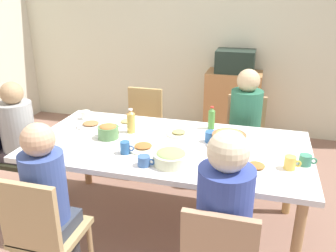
{
  "coord_description": "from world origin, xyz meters",
  "views": [
    {
      "loc": [
        0.67,
        -2.44,
        1.9
      ],
      "look_at": [
        0.0,
        0.0,
        0.91
      ],
      "focal_mm": 37.74,
      "sensor_mm": 36.0,
      "label": 1
    }
  ],
  "objects_px": {
    "plate_0": "(256,167)",
    "cup_0": "(45,148)",
    "side_cabinet": "(232,106)",
    "cup_3": "(144,161)",
    "bowl_0": "(229,139)",
    "cup_6": "(306,160)",
    "chair_4": "(244,136)",
    "person_1": "(48,196)",
    "bowl_2": "(108,131)",
    "microwave": "(235,61)",
    "chair_2": "(14,151)",
    "dining_table": "(168,152)",
    "chair_1": "(43,231)",
    "plate_3": "(143,147)",
    "cup_1": "(211,137)",
    "chair_0": "(143,125)",
    "person_2": "(19,133)",
    "cup_4": "(86,115)",
    "plate_2": "(179,133)",
    "bottle_0": "(131,121)",
    "person_3": "(224,218)",
    "bottle_1": "(212,118)",
    "plate_1": "(91,125)",
    "bowl_1": "(171,157)",
    "plate_4": "(127,122)",
    "person_4": "(245,118)",
    "cup_2": "(125,148)",
    "cup_5": "(290,163)"
  },
  "relations": [
    {
      "from": "chair_0",
      "to": "microwave",
      "type": "height_order",
      "value": "microwave"
    },
    {
      "from": "person_4",
      "to": "plate_4",
      "type": "height_order",
      "value": "person_4"
    },
    {
      "from": "cup_4",
      "to": "bottle_0",
      "type": "distance_m",
      "value": 0.56
    },
    {
      "from": "bowl_0",
      "to": "cup_5",
      "type": "height_order",
      "value": "bowl_0"
    },
    {
      "from": "bowl_0",
      "to": "side_cabinet",
      "type": "relative_size",
      "value": 0.29
    },
    {
      "from": "cup_4",
      "to": "side_cabinet",
      "type": "xyz_separation_m",
      "value": [
        1.2,
        1.73,
        -0.35
      ]
    },
    {
      "from": "person_2",
      "to": "bottle_0",
      "type": "xyz_separation_m",
      "value": [
        1.01,
        0.15,
        0.16
      ]
    },
    {
      "from": "chair_1",
      "to": "cup_6",
      "type": "height_order",
      "value": "chair_1"
    },
    {
      "from": "bowl_2",
      "to": "bottle_0",
      "type": "bearing_deg",
      "value": 49.35
    },
    {
      "from": "cup_0",
      "to": "bottle_1",
      "type": "bearing_deg",
      "value": 37.05
    },
    {
      "from": "plate_1",
      "to": "plate_2",
      "type": "height_order",
      "value": "same"
    },
    {
      "from": "chair_4",
      "to": "plate_1",
      "type": "distance_m",
      "value": 1.52
    },
    {
      "from": "plate_0",
      "to": "plate_3",
      "type": "xyz_separation_m",
      "value": [
        -0.84,
        0.1,
        0.0
      ]
    },
    {
      "from": "person_3",
      "to": "bowl_1",
      "type": "relative_size",
      "value": 5.02
    },
    {
      "from": "chair_2",
      "to": "cup_3",
      "type": "bearing_deg",
      "value": -15.8
    },
    {
      "from": "person_2",
      "to": "plate_2",
      "type": "bearing_deg",
      "value": 8.02
    },
    {
      "from": "bowl_2",
      "to": "cup_3",
      "type": "xyz_separation_m",
      "value": [
        0.44,
        -0.38,
        -0.02
      ]
    },
    {
      "from": "person_1",
      "to": "cup_6",
      "type": "distance_m",
      "value": 1.72
    },
    {
      "from": "person_3",
      "to": "bottle_1",
      "type": "xyz_separation_m",
      "value": [
        -0.27,
        1.25,
        0.1
      ]
    },
    {
      "from": "person_1",
      "to": "cup_3",
      "type": "distance_m",
      "value": 0.66
    },
    {
      "from": "bowl_2",
      "to": "cup_4",
      "type": "relative_size",
      "value": 1.38
    },
    {
      "from": "side_cabinet",
      "to": "cup_3",
      "type": "bearing_deg",
      "value": -98.53
    },
    {
      "from": "microwave",
      "to": "chair_2",
      "type": "bearing_deg",
      "value": -130.54
    },
    {
      "from": "bowl_2",
      "to": "chair_1",
      "type": "bearing_deg",
      "value": -92.64
    },
    {
      "from": "cup_0",
      "to": "bottle_0",
      "type": "distance_m",
      "value": 0.73
    },
    {
      "from": "plate_0",
      "to": "cup_0",
      "type": "distance_m",
      "value": 1.51
    },
    {
      "from": "chair_0",
      "to": "person_2",
      "type": "xyz_separation_m",
      "value": [
        -0.83,
        -0.93,
        0.19
      ]
    },
    {
      "from": "cup_0",
      "to": "cup_4",
      "type": "xyz_separation_m",
      "value": [
        -0.07,
        0.76,
        -0.0
      ]
    },
    {
      "from": "bowl_1",
      "to": "cup_4",
      "type": "bearing_deg",
      "value": 146.44
    },
    {
      "from": "plate_2",
      "to": "plate_3",
      "type": "distance_m",
      "value": 0.39
    },
    {
      "from": "person_3",
      "to": "chair_4",
      "type": "xyz_separation_m",
      "value": [
        -0.0,
        1.77,
        -0.24
      ]
    },
    {
      "from": "plate_2",
      "to": "plate_4",
      "type": "height_order",
      "value": "same"
    },
    {
      "from": "chair_1",
      "to": "plate_1",
      "type": "distance_m",
      "value": 1.16
    },
    {
      "from": "chair_2",
      "to": "plate_2",
      "type": "bearing_deg",
      "value": 7.54
    },
    {
      "from": "person_4",
      "to": "side_cabinet",
      "type": "distance_m",
      "value": 1.29
    },
    {
      "from": "plate_0",
      "to": "plate_2",
      "type": "height_order",
      "value": "same"
    },
    {
      "from": "chair_4",
      "to": "bowl_0",
      "type": "relative_size",
      "value": 3.41
    },
    {
      "from": "dining_table",
      "to": "side_cabinet",
      "type": "relative_size",
      "value": 2.41
    },
    {
      "from": "cup_6",
      "to": "microwave",
      "type": "xyz_separation_m",
      "value": [
        -0.7,
        2.17,
        0.24
      ]
    },
    {
      "from": "person_1",
      "to": "person_2",
      "type": "relative_size",
      "value": 1.02
    },
    {
      "from": "person_4",
      "to": "cup_2",
      "type": "distance_m",
      "value": 1.35
    },
    {
      "from": "chair_0",
      "to": "bottle_0",
      "type": "bearing_deg",
      "value": -77.08
    },
    {
      "from": "plate_3",
      "to": "microwave",
      "type": "xyz_separation_m",
      "value": [
        0.47,
        2.22,
        0.27
      ]
    },
    {
      "from": "plate_0",
      "to": "cup_0",
      "type": "xyz_separation_m",
      "value": [
        -1.5,
        -0.17,
        0.03
      ]
    },
    {
      "from": "chair_2",
      "to": "bowl_2",
      "type": "bearing_deg",
      "value": -0.9
    },
    {
      "from": "plate_0",
      "to": "cup_1",
      "type": "bearing_deg",
      "value": 134.76
    },
    {
      "from": "dining_table",
      "to": "plate_2",
      "type": "bearing_deg",
      "value": 78.86
    },
    {
      "from": "bowl_0",
      "to": "cup_6",
      "type": "height_order",
      "value": "bowl_0"
    },
    {
      "from": "plate_2",
      "to": "bottle_0",
      "type": "height_order",
      "value": "bottle_0"
    },
    {
      "from": "person_3",
      "to": "chair_4",
      "type": "height_order",
      "value": "person_3"
    }
  ]
}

